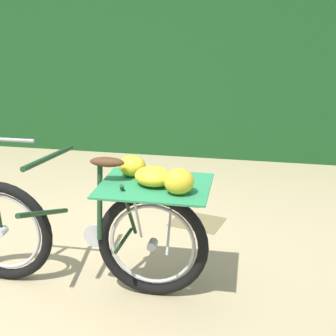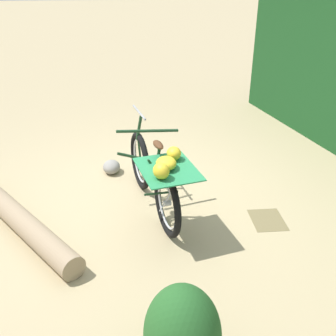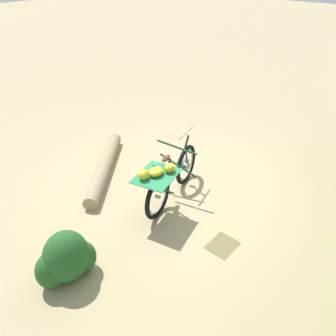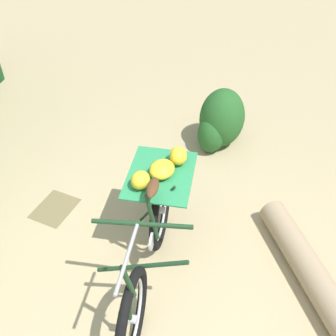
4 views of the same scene
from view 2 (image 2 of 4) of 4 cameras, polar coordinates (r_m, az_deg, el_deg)
The scene contains 5 objects.
ground_plane at distance 4.91m, azimuth -2.88°, elevation -4.32°, with size 60.00×60.00×0.00m, color tan.
bicycle at distance 4.41m, azimuth -1.91°, elevation -1.19°, with size 1.80×0.87×1.03m.
fallen_log at distance 4.64m, azimuth -20.85°, elevation -6.59°, with size 0.25×0.25×2.30m, color #9E8466.
path_stone at distance 5.50m, azimuth -8.12°, elevation 0.17°, with size 0.28×0.23×0.17m, color gray.
leaf_litter_patch at distance 4.65m, azimuth 14.10°, elevation -7.22°, with size 0.44×0.36×0.01m, color olive.
Camera 2 is at (-4.18, 0.11, 2.58)m, focal length 42.43 mm.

